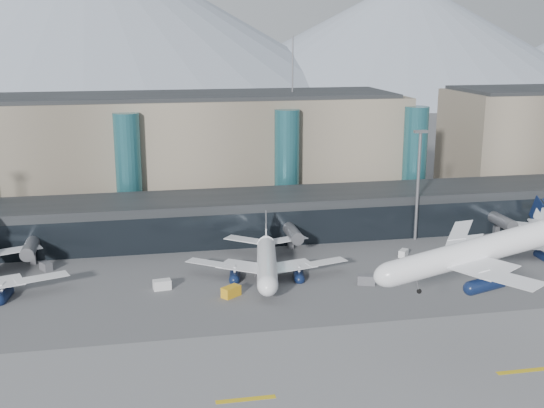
{
  "coord_description": "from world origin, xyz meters",
  "views": [
    {
      "loc": [
        -32.22,
        -94.64,
        46.89
      ],
      "look_at": [
        -7.19,
        32.0,
        14.31
      ],
      "focal_mm": 45.0,
      "sensor_mm": 36.0,
      "label": 1
    }
  ],
  "objects_px": {
    "veh_a": "(162,285)",
    "veh_c": "(366,280)",
    "jet_parked_mid": "(267,253)",
    "veh_g": "(446,257)",
    "lightmast_mid": "(418,179)",
    "veh_h": "(231,292)",
    "veh_d": "(403,253)",
    "hero_jet": "(488,244)",
    "veh_f": "(46,266)"
  },
  "relations": [
    {
      "from": "jet_parked_mid",
      "to": "veh_d",
      "type": "xyz_separation_m",
      "value": [
        30.82,
        4.36,
        -3.38
      ]
    },
    {
      "from": "lightmast_mid",
      "to": "hero_jet",
      "type": "xyz_separation_m",
      "value": [
        -14.39,
        -58.28,
        3.44
      ]
    },
    {
      "from": "veh_c",
      "to": "veh_h",
      "type": "relative_size",
      "value": 0.95
    },
    {
      "from": "veh_a",
      "to": "lightmast_mid",
      "type": "bearing_deg",
      "value": 11.42
    },
    {
      "from": "veh_a",
      "to": "veh_c",
      "type": "height_order",
      "value": "veh_c"
    },
    {
      "from": "veh_c",
      "to": "lightmast_mid",
      "type": "bearing_deg",
      "value": 69.08
    },
    {
      "from": "veh_c",
      "to": "veh_g",
      "type": "xyz_separation_m",
      "value": [
        21.53,
        10.89,
        -0.32
      ]
    },
    {
      "from": "veh_g",
      "to": "veh_h",
      "type": "relative_size",
      "value": 0.59
    },
    {
      "from": "veh_g",
      "to": "veh_h",
      "type": "distance_m",
      "value": 49.27
    },
    {
      "from": "hero_jet",
      "to": "lightmast_mid",
      "type": "bearing_deg",
      "value": 85.32
    },
    {
      "from": "jet_parked_mid",
      "to": "veh_c",
      "type": "bearing_deg",
      "value": -109.83
    },
    {
      "from": "jet_parked_mid",
      "to": "veh_c",
      "type": "distance_m",
      "value": 20.45
    },
    {
      "from": "veh_d",
      "to": "veh_g",
      "type": "relative_size",
      "value": 1.27
    },
    {
      "from": "hero_jet",
      "to": "veh_d",
      "type": "bearing_deg",
      "value": 90.73
    },
    {
      "from": "lightmast_mid",
      "to": "hero_jet",
      "type": "distance_m",
      "value": 60.13
    },
    {
      "from": "veh_h",
      "to": "veh_c",
      "type": "bearing_deg",
      "value": -34.24
    },
    {
      "from": "hero_jet",
      "to": "veh_a",
      "type": "distance_m",
      "value": 60.86
    },
    {
      "from": "jet_parked_mid",
      "to": "veh_f",
      "type": "relative_size",
      "value": 11.31
    },
    {
      "from": "veh_a",
      "to": "veh_f",
      "type": "xyz_separation_m",
      "value": [
        -22.74,
        15.4,
        -0.08
      ]
    },
    {
      "from": "veh_c",
      "to": "veh_d",
      "type": "bearing_deg",
      "value": 65.23
    },
    {
      "from": "veh_a",
      "to": "veh_g",
      "type": "relative_size",
      "value": 1.57
    },
    {
      "from": "jet_parked_mid",
      "to": "veh_a",
      "type": "bearing_deg",
      "value": 113.67
    },
    {
      "from": "veh_d",
      "to": "jet_parked_mid",
      "type": "bearing_deg",
      "value": 138.06
    },
    {
      "from": "veh_d",
      "to": "veh_f",
      "type": "xyz_separation_m",
      "value": [
        -74.53,
        5.96,
        0.08
      ]
    },
    {
      "from": "lightmast_mid",
      "to": "veh_a",
      "type": "relative_size",
      "value": 7.85
    },
    {
      "from": "lightmast_mid",
      "to": "veh_g",
      "type": "xyz_separation_m",
      "value": [
        0.82,
        -14.82,
        -13.81
      ]
    },
    {
      "from": "veh_g",
      "to": "veh_d",
      "type": "bearing_deg",
      "value": -122.54
    },
    {
      "from": "veh_g",
      "to": "veh_h",
      "type": "bearing_deg",
      "value": -85.17
    },
    {
      "from": "hero_jet",
      "to": "veh_c",
      "type": "distance_m",
      "value": 37.25
    },
    {
      "from": "veh_a",
      "to": "veh_g",
      "type": "distance_m",
      "value": 60.3
    },
    {
      "from": "jet_parked_mid",
      "to": "veh_g",
      "type": "height_order",
      "value": "jet_parked_mid"
    },
    {
      "from": "veh_f",
      "to": "veh_g",
      "type": "bearing_deg",
      "value": -128.03
    },
    {
      "from": "veh_h",
      "to": "veh_d",
      "type": "bearing_deg",
      "value": -15.22
    },
    {
      "from": "jet_parked_mid",
      "to": "veh_h",
      "type": "distance_m",
      "value": 14.54
    },
    {
      "from": "veh_a",
      "to": "veh_g",
      "type": "xyz_separation_m",
      "value": [
        60.01,
        5.9,
        -0.31
      ]
    },
    {
      "from": "veh_a",
      "to": "veh_c",
      "type": "bearing_deg",
      "value": -15.26
    },
    {
      "from": "lightmast_mid",
      "to": "veh_a",
      "type": "bearing_deg",
      "value": -160.7
    },
    {
      "from": "hero_jet",
      "to": "veh_h",
      "type": "height_order",
      "value": "hero_jet"
    },
    {
      "from": "lightmast_mid",
      "to": "veh_a",
      "type": "xyz_separation_m",
      "value": [
        -59.19,
        -20.72,
        -13.5
      ]
    },
    {
      "from": "veh_c",
      "to": "hero_jet",
      "type": "bearing_deg",
      "value": -61.11
    },
    {
      "from": "veh_f",
      "to": "jet_parked_mid",
      "type": "bearing_deg",
      "value": -134.76
    },
    {
      "from": "lightmast_mid",
      "to": "jet_parked_mid",
      "type": "height_order",
      "value": "lightmast_mid"
    },
    {
      "from": "veh_a",
      "to": "hero_jet",
      "type": "bearing_deg",
      "value": -47.85
    },
    {
      "from": "veh_f",
      "to": "veh_h",
      "type": "bearing_deg",
      "value": -153.06
    },
    {
      "from": "veh_a",
      "to": "veh_f",
      "type": "bearing_deg",
      "value": 138.02
    },
    {
      "from": "lightmast_mid",
      "to": "veh_g",
      "type": "bearing_deg",
      "value": -86.82
    },
    {
      "from": "lightmast_mid",
      "to": "jet_parked_mid",
      "type": "relative_size",
      "value": 0.76
    },
    {
      "from": "jet_parked_mid",
      "to": "veh_c",
      "type": "xyz_separation_m",
      "value": [
        17.51,
        -10.07,
        -3.21
      ]
    },
    {
      "from": "veh_c",
      "to": "veh_a",
      "type": "bearing_deg",
      "value": -169.46
    },
    {
      "from": "jet_parked_mid",
      "to": "veh_c",
      "type": "height_order",
      "value": "jet_parked_mid"
    }
  ]
}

